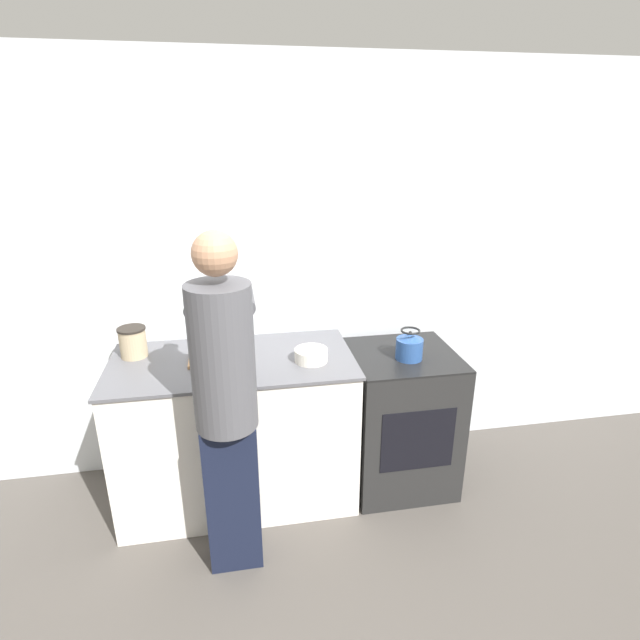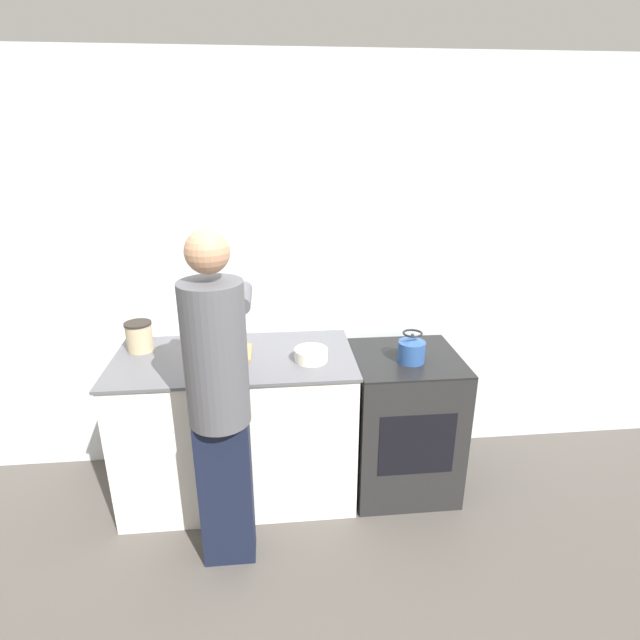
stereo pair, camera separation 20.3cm
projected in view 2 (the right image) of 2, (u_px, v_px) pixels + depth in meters
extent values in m
plane|color=#4C4742|center=(296.00, 522.00, 2.95)|extent=(12.00, 12.00, 0.00)
cube|color=silver|center=(286.00, 275.00, 3.20)|extent=(8.00, 0.05, 2.60)
cube|color=silver|center=(238.00, 426.00, 3.08)|extent=(1.38, 0.69, 0.91)
cube|color=#56565B|center=(234.00, 358.00, 2.92)|extent=(1.40, 0.72, 0.02)
cube|color=black|center=(403.00, 422.00, 3.15)|extent=(0.63, 0.62, 0.89)
cube|color=black|center=(407.00, 357.00, 2.99)|extent=(0.63, 0.62, 0.01)
cube|color=black|center=(417.00, 445.00, 2.84)|extent=(0.44, 0.01, 0.39)
cube|color=black|center=(226.00, 490.00, 2.58)|extent=(0.27, 0.16, 0.84)
cylinder|color=#4C4C51|center=(215.00, 355.00, 2.31)|extent=(0.30, 0.30, 0.70)
sphere|color=#A87A5B|center=(207.00, 252.00, 2.14)|extent=(0.20, 0.20, 0.20)
cylinder|color=#4C4C51|center=(192.00, 299.00, 2.49)|extent=(0.08, 0.30, 0.08)
cylinder|color=#4C4C51|center=(243.00, 297.00, 2.51)|extent=(0.08, 0.30, 0.08)
cube|color=#A87A4C|center=(222.00, 354.00, 2.93)|extent=(0.35, 0.24, 0.02)
cube|color=silver|center=(224.00, 353.00, 2.90)|extent=(0.16, 0.08, 0.01)
cube|color=black|center=(204.00, 352.00, 2.93)|extent=(0.10, 0.06, 0.01)
cylinder|color=#284C8C|center=(411.00, 352.00, 2.90)|extent=(0.16, 0.16, 0.12)
cone|color=#284C8C|center=(412.00, 339.00, 2.87)|extent=(0.13, 0.13, 0.03)
sphere|color=black|center=(412.00, 335.00, 2.86)|extent=(0.02, 0.02, 0.02)
torus|color=black|center=(413.00, 333.00, 2.86)|extent=(0.12, 0.12, 0.01)
cylinder|color=silver|center=(311.00, 355.00, 2.85)|extent=(0.19, 0.19, 0.07)
cylinder|color=tan|center=(139.00, 338.00, 2.97)|extent=(0.15, 0.15, 0.17)
cylinder|color=#28231E|center=(138.00, 324.00, 2.94)|extent=(0.16, 0.16, 0.01)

